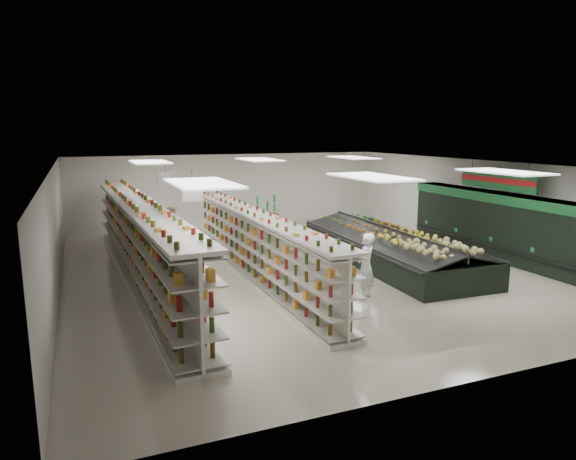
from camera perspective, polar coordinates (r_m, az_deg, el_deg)
name	(u,v)px	position (r m, az deg, el deg)	size (l,w,h in m)	color
floor	(302,267)	(16.20, 1.58, -4.13)	(16.00, 16.00, 0.00)	beige
ceiling	(303,165)	(15.67, 1.64, 7.24)	(14.00, 16.00, 0.02)	white
wall_back	(231,190)	(23.33, -6.38, 4.44)	(14.00, 0.02, 3.20)	white
wall_front	(496,290)	(9.31, 22.08, -6.15)	(14.00, 0.02, 3.20)	white
wall_left	(55,234)	(14.55, -24.49, -0.39)	(0.02, 16.00, 3.20)	white
wall_right	(480,205)	(19.73, 20.57, 2.63)	(0.02, 16.00, 3.20)	white
produce_wall_case	(501,222)	(18.39, 22.57, 0.80)	(0.93, 8.00, 2.20)	black
aisle_sign_near	(192,192)	(12.64, -10.57, 4.14)	(0.52, 0.06, 0.75)	white
aisle_sign_far	(166,178)	(16.56, -13.43, 5.59)	(0.52, 0.06, 0.75)	white
hortifruti_banner	(497,180)	(18.02, 22.25, 5.16)	(0.12, 3.20, 0.95)	#1B6830
gondola_left	(141,246)	(14.97, -16.03, -1.72)	(1.48, 13.08, 2.26)	white
gondola_center	(256,248)	(14.91, -3.56, -2.02)	(0.94, 10.94, 1.90)	white
produce_island	(389,247)	(16.95, 11.19, -1.84)	(3.08, 7.81, 1.15)	black
soda_endcap	(263,216)	(21.42, -2.84, 1.53)	(1.29, 1.01, 1.48)	red
shopper_main	(366,266)	(13.11, 8.63, -4.00)	(0.62, 0.41, 1.71)	silver
shopper_background	(172,232)	(17.75, -12.76, -0.19)	(0.84, 0.52, 1.73)	tan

